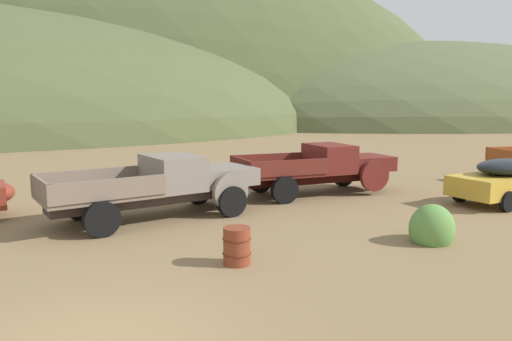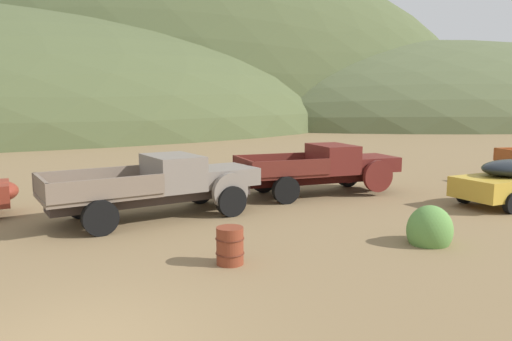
% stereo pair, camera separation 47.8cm
% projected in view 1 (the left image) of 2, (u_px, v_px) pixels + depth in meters
% --- Properties ---
extents(hill_distant, '(95.65, 53.43, 51.87)m').
position_uv_depth(hill_distant, '(183.00, 123.00, 77.62)').
color(hill_distant, '#4C5633').
rests_on(hill_distant, ground).
extents(hill_far_left, '(91.54, 62.27, 26.22)m').
position_uv_depth(hill_far_left, '(417.00, 121.00, 83.75)').
color(hill_far_left, '#56603D').
rests_on(hill_far_left, ground).
extents(truck_primer_gray, '(6.84, 4.05, 1.89)m').
position_uv_depth(truck_primer_gray, '(170.00, 184.00, 14.85)').
color(truck_primer_gray, '#3D322D').
rests_on(truck_primer_gray, ground).
extents(truck_oxblood, '(6.34, 2.96, 1.89)m').
position_uv_depth(truck_oxblood, '(326.00, 167.00, 18.56)').
color(truck_oxblood, black).
rests_on(truck_oxblood, ground).
extents(oil_drum_foreground, '(0.64, 0.64, 0.83)m').
position_uv_depth(oil_drum_foreground, '(237.00, 246.00, 10.52)').
color(oil_drum_foreground, brown).
rests_on(oil_drum_foreground, ground).
extents(bush_back_edge, '(1.21, 1.16, 1.27)m').
position_uv_depth(bush_back_edge, '(432.00, 229.00, 12.23)').
color(bush_back_edge, '#5B8E42').
rests_on(bush_back_edge, ground).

